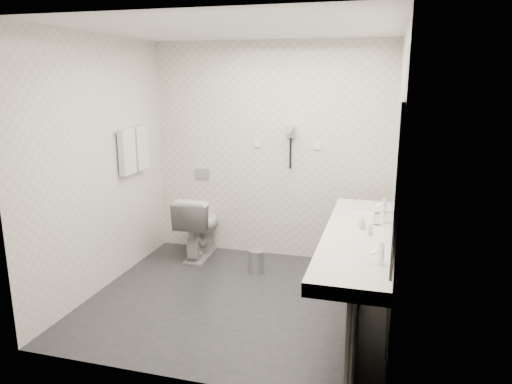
% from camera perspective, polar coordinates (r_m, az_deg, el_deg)
% --- Properties ---
extents(floor, '(2.80, 2.80, 0.00)m').
position_cam_1_polar(floor, '(4.75, -2.28, -12.70)').
color(floor, '#222227').
rests_on(floor, ground).
extents(ceiling, '(2.80, 2.80, 0.00)m').
position_cam_1_polar(ceiling, '(4.28, -2.62, 18.89)').
color(ceiling, silver).
rests_on(ceiling, wall_back).
extents(wall_back, '(2.80, 0.00, 2.80)m').
position_cam_1_polar(wall_back, '(5.58, 1.70, 4.79)').
color(wall_back, silver).
rests_on(wall_back, floor).
extents(wall_front, '(2.80, 0.00, 2.80)m').
position_cam_1_polar(wall_front, '(3.17, -9.71, -2.29)').
color(wall_front, silver).
rests_on(wall_front, floor).
extents(wall_left, '(0.00, 2.60, 2.60)m').
position_cam_1_polar(wall_left, '(4.95, -18.06, 2.99)').
color(wall_left, silver).
rests_on(wall_left, floor).
extents(wall_right, '(0.00, 2.60, 2.60)m').
position_cam_1_polar(wall_right, '(4.14, 16.33, 1.12)').
color(wall_right, silver).
rests_on(wall_right, floor).
extents(vanity_counter, '(0.55, 2.20, 0.10)m').
position_cam_1_polar(vanity_counter, '(4.07, 12.04, -5.42)').
color(vanity_counter, silver).
rests_on(vanity_counter, floor).
extents(vanity_panel, '(0.03, 2.15, 0.75)m').
position_cam_1_polar(vanity_panel, '(4.23, 12.09, -10.90)').
color(vanity_panel, gray).
rests_on(vanity_panel, floor).
extents(vanity_post_near, '(0.06, 0.06, 0.75)m').
position_cam_1_polar(vanity_post_near, '(3.30, 11.37, -18.31)').
color(vanity_post_near, silver).
rests_on(vanity_post_near, floor).
extents(vanity_post_far, '(0.06, 0.06, 0.75)m').
position_cam_1_polar(vanity_post_far, '(5.19, 13.20, -6.24)').
color(vanity_post_far, silver).
rests_on(vanity_post_far, floor).
extents(mirror, '(0.02, 2.20, 1.05)m').
position_cam_1_polar(mirror, '(3.90, 16.32, 3.38)').
color(mirror, '#B2BCC6').
rests_on(mirror, wall_right).
extents(basin_near, '(0.40, 0.31, 0.05)m').
position_cam_1_polar(basin_near, '(3.45, 11.33, -8.32)').
color(basin_near, white).
rests_on(basin_near, vanity_counter).
extents(basin_far, '(0.40, 0.31, 0.05)m').
position_cam_1_polar(basin_far, '(4.68, 12.60, -2.48)').
color(basin_far, white).
rests_on(basin_far, vanity_counter).
extents(faucet_near, '(0.04, 0.04, 0.15)m').
position_cam_1_polar(faucet_near, '(3.41, 14.69, -7.14)').
color(faucet_near, silver).
rests_on(faucet_near, vanity_counter).
extents(faucet_far, '(0.04, 0.04, 0.15)m').
position_cam_1_polar(faucet_far, '(4.65, 15.05, -1.57)').
color(faucet_far, silver).
rests_on(faucet_far, vanity_counter).
extents(soap_bottle_a, '(0.07, 0.07, 0.10)m').
position_cam_1_polar(soap_bottle_a, '(4.15, 12.54, -3.58)').
color(soap_bottle_a, silver).
rests_on(soap_bottle_a, vanity_counter).
extents(soap_bottle_c, '(0.05, 0.05, 0.11)m').
position_cam_1_polar(soap_bottle_c, '(4.00, 13.47, -4.24)').
color(soap_bottle_c, silver).
rests_on(soap_bottle_c, vanity_counter).
extents(glass_left, '(0.06, 0.06, 0.10)m').
position_cam_1_polar(glass_left, '(4.29, 14.22, -3.13)').
color(glass_left, silver).
rests_on(glass_left, vanity_counter).
extents(glass_right, '(0.07, 0.07, 0.10)m').
position_cam_1_polar(glass_right, '(4.36, 15.22, -2.96)').
color(glass_right, silver).
rests_on(glass_right, vanity_counter).
extents(toilet, '(0.46, 0.76, 0.75)m').
position_cam_1_polar(toilet, '(5.74, -6.83, -4.01)').
color(toilet, white).
rests_on(toilet, floor).
extents(flush_plate, '(0.18, 0.02, 0.12)m').
position_cam_1_polar(flush_plate, '(5.87, -6.44, 2.20)').
color(flush_plate, '#B2B5BA').
rests_on(flush_plate, wall_back).
extents(pedal_bin, '(0.20, 0.20, 0.24)m').
position_cam_1_polar(pedal_bin, '(5.30, 0.08, -8.35)').
color(pedal_bin, '#B2B5BA').
rests_on(pedal_bin, floor).
extents(bin_lid, '(0.17, 0.17, 0.02)m').
position_cam_1_polar(bin_lid, '(5.26, 0.08, -7.04)').
color(bin_lid, '#B2B5BA').
rests_on(bin_lid, pedal_bin).
extents(towel_rail, '(0.02, 0.62, 0.02)m').
position_cam_1_polar(towel_rail, '(5.35, -14.60, 7.22)').
color(towel_rail, silver).
rests_on(towel_rail, wall_left).
extents(towel_near, '(0.07, 0.24, 0.48)m').
position_cam_1_polar(towel_near, '(5.25, -15.12, 4.65)').
color(towel_near, silver).
rests_on(towel_near, towel_rail).
extents(towel_far, '(0.07, 0.24, 0.48)m').
position_cam_1_polar(towel_far, '(5.49, -13.65, 5.12)').
color(towel_far, silver).
rests_on(towel_far, towel_rail).
extents(dryer_cradle, '(0.10, 0.04, 0.14)m').
position_cam_1_polar(dryer_cradle, '(5.46, 4.21, 7.22)').
color(dryer_cradle, '#98989D').
rests_on(dryer_cradle, wall_back).
extents(dryer_barrel, '(0.08, 0.14, 0.08)m').
position_cam_1_polar(dryer_barrel, '(5.39, 4.06, 7.46)').
color(dryer_barrel, '#98989D').
rests_on(dryer_barrel, dryer_cradle).
extents(dryer_cord, '(0.02, 0.02, 0.35)m').
position_cam_1_polar(dryer_cord, '(5.48, 4.13, 4.60)').
color(dryer_cord, black).
rests_on(dryer_cord, dryer_cradle).
extents(switch_plate_a, '(0.09, 0.02, 0.09)m').
position_cam_1_polar(switch_plate_a, '(5.59, 0.17, 5.85)').
color(switch_plate_a, white).
rests_on(switch_plate_a, wall_back).
extents(switch_plate_b, '(0.09, 0.02, 0.09)m').
position_cam_1_polar(switch_plate_b, '(5.44, 7.33, 5.54)').
color(switch_plate_b, white).
rests_on(switch_plate_b, wall_back).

